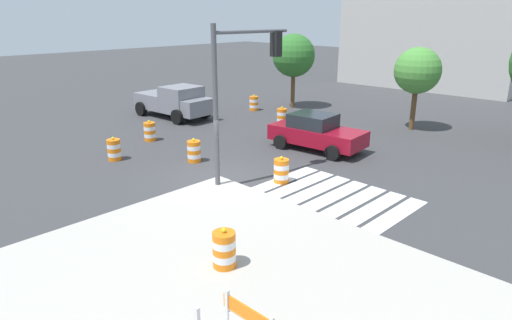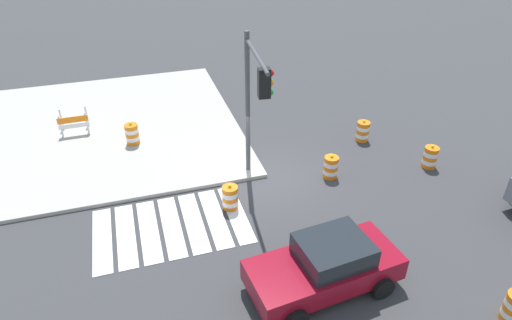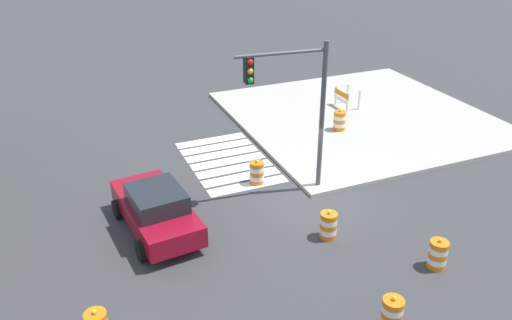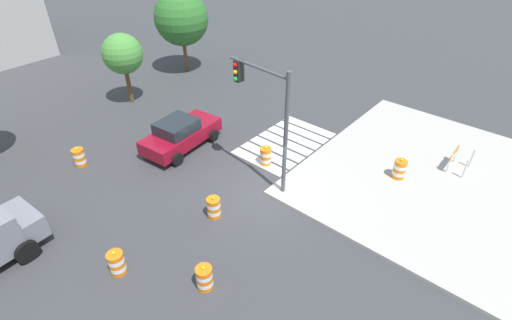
{
  "view_description": "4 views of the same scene",
  "coord_description": "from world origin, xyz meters",
  "px_view_note": "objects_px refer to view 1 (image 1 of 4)",
  "views": [
    {
      "loc": [
        11.94,
        -10.21,
        5.97
      ],
      "look_at": [
        0.83,
        1.11,
        0.71
      ],
      "focal_mm": 31.26,
      "sensor_mm": 36.0,
      "label": 1
    },
    {
      "loc": [
        4.67,
        13.59,
        9.93
      ],
      "look_at": [
        0.78,
        1.01,
        1.57
      ],
      "focal_mm": 31.23,
      "sensor_mm": 36.0,
      "label": 2
    },
    {
      "loc": [
        -14.55,
        8.34,
        10.01
      ],
      "look_at": [
        0.89,
        1.84,
        1.53
      ],
      "focal_mm": 36.93,
      "sensor_mm": 36.0,
      "label": 3
    },
    {
      "loc": [
        -9.9,
        -7.99,
        10.74
      ],
      "look_at": [
        0.97,
        1.27,
        0.75
      ],
      "focal_mm": 26.39,
      "sensor_mm": 36.0,
      "label": 4
    }
  ],
  "objects_px": {
    "traffic_barrel_far_curb": "(282,117)",
    "traffic_barrel_near_corner": "(114,150)",
    "street_tree_streetside_far": "(418,71)",
    "street_tree_streetside_near": "(294,56)",
    "pickup_truck": "(175,102)",
    "traffic_barrel_on_sidewalk": "(224,249)",
    "sports_car": "(316,132)",
    "traffic_barrel_median_near": "(194,151)",
    "traffic_barrel_median_far": "(150,132)",
    "traffic_barrel_lane_center": "(281,171)",
    "traffic_light_pole": "(242,75)",
    "traffic_barrel_crosswalk_end": "(254,103)"
  },
  "relations": [
    {
      "from": "traffic_barrel_median_near",
      "to": "street_tree_streetside_far",
      "type": "bearing_deg",
      "value": 71.01
    },
    {
      "from": "street_tree_streetside_near",
      "to": "sports_car",
      "type": "bearing_deg",
      "value": -43.64
    },
    {
      "from": "traffic_barrel_median_far",
      "to": "traffic_barrel_lane_center",
      "type": "height_order",
      "value": "same"
    },
    {
      "from": "street_tree_streetside_near",
      "to": "traffic_barrel_median_near",
      "type": "bearing_deg",
      "value": -69.43
    },
    {
      "from": "traffic_barrel_crosswalk_end",
      "to": "street_tree_streetside_far",
      "type": "distance_m",
      "value": 10.16
    },
    {
      "from": "pickup_truck",
      "to": "traffic_light_pole",
      "type": "height_order",
      "value": "traffic_light_pole"
    },
    {
      "from": "traffic_barrel_median_near",
      "to": "traffic_barrel_lane_center",
      "type": "bearing_deg",
      "value": 9.87
    },
    {
      "from": "traffic_barrel_far_curb",
      "to": "traffic_barrel_near_corner",
      "type": "bearing_deg",
      "value": -95.26
    },
    {
      "from": "sports_car",
      "to": "traffic_barrel_median_near",
      "type": "relative_size",
      "value": 4.38
    },
    {
      "from": "pickup_truck",
      "to": "traffic_barrel_median_far",
      "type": "height_order",
      "value": "pickup_truck"
    },
    {
      "from": "traffic_barrel_lane_center",
      "to": "street_tree_streetside_far",
      "type": "bearing_deg",
      "value": 91.22
    },
    {
      "from": "traffic_barrel_far_curb",
      "to": "traffic_light_pole",
      "type": "bearing_deg",
      "value": -58.05
    },
    {
      "from": "pickup_truck",
      "to": "street_tree_streetside_near",
      "type": "distance_m",
      "value": 8.16
    },
    {
      "from": "sports_car",
      "to": "traffic_light_pole",
      "type": "bearing_deg",
      "value": -84.26
    },
    {
      "from": "traffic_barrel_lane_center",
      "to": "street_tree_streetside_near",
      "type": "relative_size",
      "value": 0.22
    },
    {
      "from": "traffic_barrel_crosswalk_end",
      "to": "traffic_barrel_far_curb",
      "type": "height_order",
      "value": "same"
    },
    {
      "from": "traffic_barrel_crosswalk_end",
      "to": "traffic_light_pole",
      "type": "xyz_separation_m",
      "value": [
        8.58,
        -9.27,
        3.46
      ]
    },
    {
      "from": "traffic_barrel_far_curb",
      "to": "street_tree_streetside_near",
      "type": "bearing_deg",
      "value": 122.99
    },
    {
      "from": "traffic_light_pole",
      "to": "street_tree_streetside_far",
      "type": "distance_m",
      "value": 11.77
    },
    {
      "from": "sports_car",
      "to": "traffic_barrel_median_far",
      "type": "bearing_deg",
      "value": -146.05
    },
    {
      "from": "traffic_barrel_lane_center",
      "to": "traffic_barrel_far_curb",
      "type": "bearing_deg",
      "value": 131.11
    },
    {
      "from": "traffic_barrel_on_sidewalk",
      "to": "street_tree_streetside_far",
      "type": "distance_m",
      "value": 16.77
    },
    {
      "from": "traffic_barrel_far_curb",
      "to": "traffic_barrel_on_sidewalk",
      "type": "distance_m",
      "value": 15.11
    },
    {
      "from": "traffic_barrel_near_corner",
      "to": "traffic_barrel_median_far",
      "type": "relative_size",
      "value": 1.0
    },
    {
      "from": "traffic_barrel_crosswalk_end",
      "to": "traffic_barrel_on_sidewalk",
      "type": "distance_m",
      "value": 18.78
    },
    {
      "from": "traffic_barrel_crosswalk_end",
      "to": "traffic_barrel_median_near",
      "type": "height_order",
      "value": "same"
    },
    {
      "from": "traffic_barrel_median_far",
      "to": "street_tree_streetside_far",
      "type": "distance_m",
      "value": 13.97
    },
    {
      "from": "traffic_barrel_far_curb",
      "to": "traffic_light_pole",
      "type": "xyz_separation_m",
      "value": [
        4.77,
        -7.65,
        3.46
      ]
    },
    {
      "from": "street_tree_streetside_near",
      "to": "street_tree_streetside_far",
      "type": "bearing_deg",
      "value": -0.14
    },
    {
      "from": "traffic_barrel_median_far",
      "to": "street_tree_streetside_far",
      "type": "relative_size",
      "value": 0.24
    },
    {
      "from": "traffic_barrel_median_near",
      "to": "traffic_barrel_far_curb",
      "type": "distance_m",
      "value": 7.71
    },
    {
      "from": "sports_car",
      "to": "traffic_barrel_lane_center",
      "type": "distance_m",
      "value": 4.61
    },
    {
      "from": "sports_car",
      "to": "traffic_barrel_far_curb",
      "type": "distance_m",
      "value": 4.95
    },
    {
      "from": "traffic_barrel_median_near",
      "to": "traffic_barrel_on_sidewalk",
      "type": "height_order",
      "value": "traffic_barrel_on_sidewalk"
    },
    {
      "from": "traffic_barrel_median_near",
      "to": "street_tree_streetside_near",
      "type": "relative_size",
      "value": 0.22
    },
    {
      "from": "traffic_barrel_crosswalk_end",
      "to": "traffic_barrel_median_far",
      "type": "distance_m",
      "value": 8.73
    },
    {
      "from": "pickup_truck",
      "to": "sports_car",
      "type": "bearing_deg",
      "value": 3.65
    },
    {
      "from": "traffic_barrel_median_far",
      "to": "street_tree_streetside_near",
      "type": "distance_m",
      "value": 11.45
    },
    {
      "from": "street_tree_streetside_far",
      "to": "traffic_barrel_on_sidewalk",
      "type": "bearing_deg",
      "value": -78.88
    },
    {
      "from": "sports_car",
      "to": "street_tree_streetside_near",
      "type": "xyz_separation_m",
      "value": [
        -6.9,
        6.58,
        2.53
      ]
    },
    {
      "from": "pickup_truck",
      "to": "traffic_barrel_near_corner",
      "type": "distance_m",
      "value": 8.14
    },
    {
      "from": "street_tree_streetside_far",
      "to": "street_tree_streetside_near",
      "type": "bearing_deg",
      "value": 179.86
    },
    {
      "from": "pickup_truck",
      "to": "traffic_barrel_lane_center",
      "type": "distance_m",
      "value": 12.12
    },
    {
      "from": "traffic_barrel_median_near",
      "to": "traffic_barrel_lane_center",
      "type": "height_order",
      "value": "same"
    },
    {
      "from": "traffic_barrel_median_far",
      "to": "traffic_barrel_far_curb",
      "type": "xyz_separation_m",
      "value": [
        2.43,
        7.0,
        0.0
      ]
    },
    {
      "from": "pickup_truck",
      "to": "traffic_barrel_median_far",
      "type": "distance_m",
      "value": 5.05
    },
    {
      "from": "traffic_barrel_near_corner",
      "to": "traffic_barrel_on_sidewalk",
      "type": "bearing_deg",
      "value": -14.2
    },
    {
      "from": "pickup_truck",
      "to": "traffic_barrel_median_far",
      "type": "bearing_deg",
      "value": -50.41
    },
    {
      "from": "traffic_barrel_near_corner",
      "to": "traffic_barrel_crosswalk_end",
      "type": "bearing_deg",
      "value": 104.39
    },
    {
      "from": "pickup_truck",
      "to": "traffic_barrel_on_sidewalk",
      "type": "distance_m",
      "value": 17.13
    }
  ]
}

